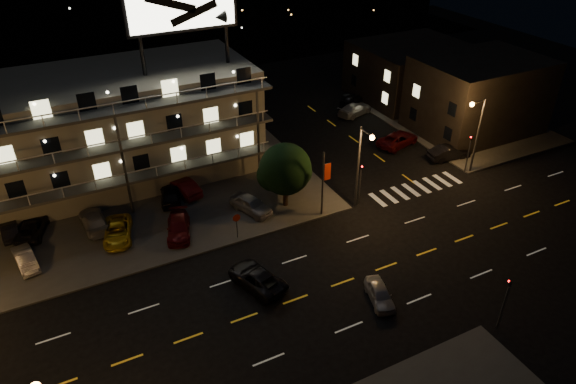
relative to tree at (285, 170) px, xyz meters
name	(u,v)px	position (x,y,z in m)	size (l,w,h in m)	color
ground	(320,291)	(-2.75, -11.20, -3.78)	(140.00, 140.00, 0.00)	black
curb_nw	(81,204)	(-16.75, 8.80, -3.70)	(44.00, 24.00, 0.15)	#3E3E3B
curb_ne	(448,116)	(27.25, 8.80, -3.70)	(16.00, 24.00, 0.15)	#3E3E3B
motel	(108,127)	(-12.69, 12.68, 1.57)	(28.00, 13.80, 18.10)	gray
side_bldg_front	(478,95)	(27.24, 4.80, 0.47)	(14.06, 10.00, 8.50)	black
side_bldg_back	(411,71)	(27.24, 16.80, -0.28)	(14.06, 12.00, 7.00)	black
streetlight_nc	(361,160)	(5.75, -3.27, 1.18)	(0.44, 1.92, 8.00)	#2D2D30
streetlight_ne	(476,129)	(19.39, -2.90, 1.18)	(1.92, 0.44, 8.00)	#2D2D30
signal_nw	(360,180)	(6.25, -2.71, -1.21)	(0.20, 0.27, 4.60)	#2D2D30
signal_sw	(505,299)	(6.25, -19.70, -1.21)	(0.20, 0.27, 4.60)	#2D2D30
signal_ne	(469,150)	(19.25, -2.70, -1.21)	(0.27, 0.20, 4.60)	#2D2D30
banner_north	(324,182)	(2.34, -2.80, -0.35)	(0.83, 0.16, 6.40)	#2D2D30
stop_sign	(237,222)	(-5.75, -2.63, -2.07)	(0.91, 0.11, 2.61)	#2D2D30
tree	(285,170)	(0.00, 0.00, 0.00)	(4.85, 4.67, 6.11)	black
lot_car_1	(25,259)	(-21.75, 1.40, -3.02)	(1.29, 3.71, 1.22)	gray
lot_car_2	(118,231)	(-14.65, 1.81, -2.98)	(2.15, 4.67, 1.30)	#C19B12
lot_car_3	(178,227)	(-9.97, 0.11, -2.96)	(1.86, 4.58, 1.33)	#530B0D
lot_car_4	(251,204)	(-3.17, 0.44, -2.90)	(1.72, 4.27, 1.45)	gray
lot_car_5	(9,229)	(-22.69, 6.30, -3.02)	(1.29, 3.71, 1.22)	black
lot_car_6	(32,228)	(-20.99, 5.68, -3.02)	(2.03, 4.40, 1.22)	black
lot_car_7	(94,221)	(-16.16, 4.27, -2.94)	(1.92, 4.71, 1.37)	gray
lot_car_8	(170,194)	(-9.15, 5.45, -2.88)	(1.77, 4.39, 1.50)	black
lot_car_9	(183,187)	(-7.76, 6.13, -2.87)	(1.60, 4.60, 1.52)	#530B0D
side_car_0	(449,153)	(19.65, 0.28, -3.02)	(1.61, 4.61, 1.52)	black
side_car_1	(398,139)	(16.82, 5.36, -3.05)	(2.43, 5.27, 1.46)	#530B0D
side_car_2	(355,109)	(17.18, 14.66, -3.03)	(2.09, 5.14, 1.49)	gray
side_car_3	(352,99)	(18.82, 17.79, -3.11)	(1.58, 3.93, 1.34)	black
road_car_east	(380,294)	(0.59, -13.98, -3.17)	(1.44, 3.58, 1.22)	gray
road_car_west	(257,278)	(-6.62, -8.54, -3.09)	(2.30, 4.99, 1.39)	black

